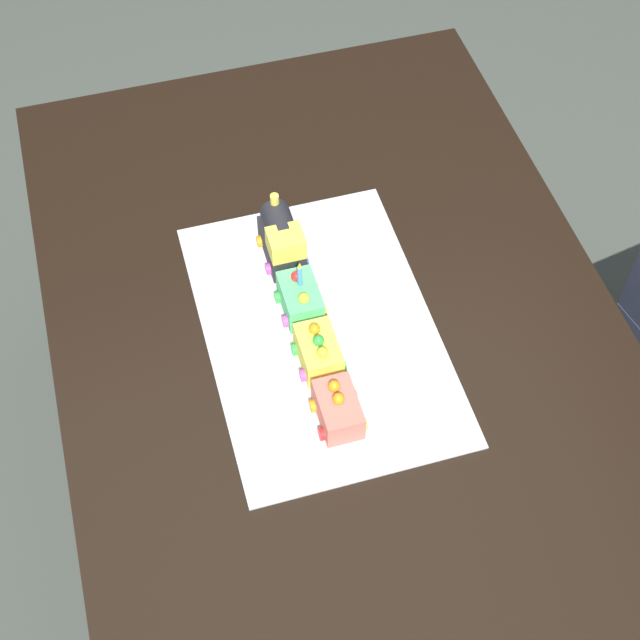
{
  "coord_description": "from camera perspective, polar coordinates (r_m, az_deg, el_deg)",
  "views": [
    {
      "loc": [
        0.96,
        -0.3,
        2.1
      ],
      "look_at": [
        0.04,
        -0.03,
        0.77
      ],
      "focal_mm": 52.9,
      "sensor_mm": 36.0,
      "label": 1
    }
  ],
  "objects": [
    {
      "name": "cake_car_tanker_mint_green",
      "position": [
        1.67,
        -1.2,
        1.3
      ],
      "size": [
        0.1,
        0.08,
        0.07
      ],
      "color": "#59CC7A",
      "rests_on": "cake_board"
    },
    {
      "name": "cake_locomotive",
      "position": [
        1.74,
        -2.32,
        4.93
      ],
      "size": [
        0.14,
        0.08,
        0.12
      ],
      "color": "#232328",
      "rests_on": "cake_board"
    },
    {
      "name": "birthday_candle",
      "position": [
        1.61,
        -1.23,
        2.8
      ],
      "size": [
        0.01,
        0.01,
        0.06
      ],
      "color": "#4CA5E5",
      "rests_on": "cake_car_tanker_mint_green"
    },
    {
      "name": "cake_car_gondola_lemon",
      "position": [
        1.6,
        -0.09,
        -1.91
      ],
      "size": [
        0.1,
        0.08,
        0.07
      ],
      "color": "#F4E04C",
      "rests_on": "cake_board"
    },
    {
      "name": "ground_plane",
      "position": [
        2.33,
        0.53,
        -10.27
      ],
      "size": [
        8.0,
        8.0,
        0.0
      ],
      "primitive_type": "plane",
      "color": "#474C44"
    },
    {
      "name": "cake_car_hopper_coral",
      "position": [
        1.55,
        1.1,
        -5.41
      ],
      "size": [
        0.1,
        0.08,
        0.07
      ],
      "color": "#F27260",
      "rests_on": "cake_board"
    },
    {
      "name": "cake_board",
      "position": [
        1.67,
        0.0,
        -0.64
      ],
      "size": [
        0.6,
        0.4,
        0.0
      ],
      "primitive_type": "cube",
      "color": "silver",
      "rests_on": "dining_table"
    },
    {
      "name": "dining_table",
      "position": [
        1.78,
        0.68,
        -1.46
      ],
      "size": [
        1.4,
        1.0,
        0.74
      ],
      "color": "black",
      "rests_on": "ground"
    }
  ]
}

